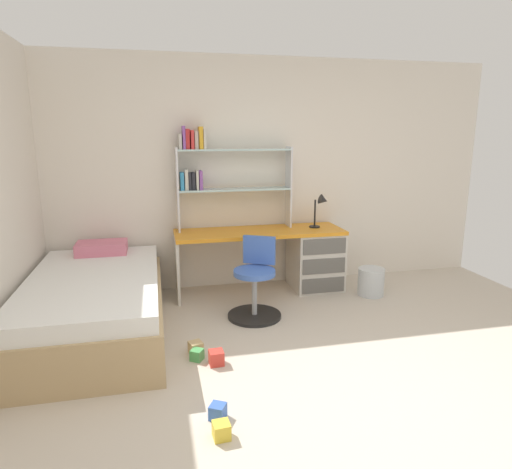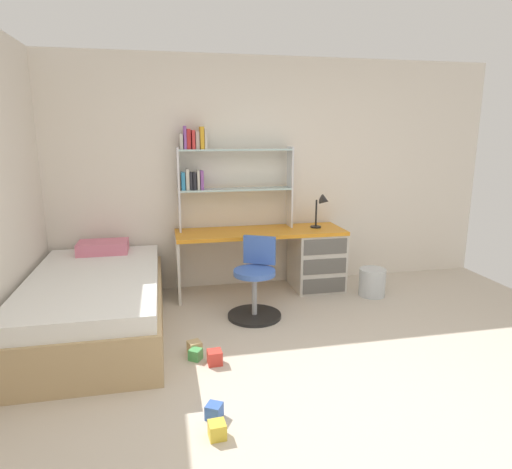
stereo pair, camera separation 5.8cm
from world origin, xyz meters
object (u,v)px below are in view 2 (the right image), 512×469
(waste_bin, at_px, (372,282))
(toy_block_red_2, at_px, (215,357))
(bed_platform, at_px, (95,304))
(toy_block_yellow_4, at_px, (217,430))
(desk, at_px, (302,255))
(bookshelf_hutch, at_px, (219,169))
(toy_block_natural_3, at_px, (195,347))
(toy_block_green_0, at_px, (196,354))
(desk_lamp, at_px, (323,206))
(toy_block_blue_1, at_px, (214,411))
(swivel_chair, at_px, (255,287))

(waste_bin, relative_size, toy_block_red_2, 2.75)
(toy_block_red_2, bearing_deg, waste_bin, 31.21)
(bed_platform, distance_m, toy_block_yellow_4, 1.88)
(desk, relative_size, waste_bin, 6.13)
(bookshelf_hutch, bearing_deg, toy_block_natural_3, -105.43)
(toy_block_green_0, distance_m, toy_block_yellow_4, 0.96)
(desk_lamp, height_order, toy_block_blue_1, desk_lamp)
(bed_platform, distance_m, toy_block_green_0, 1.10)
(toy_block_green_0, xyz_separation_m, toy_block_yellow_4, (0.05, -0.95, 0.00))
(bookshelf_hutch, bearing_deg, desk_lamp, -9.44)
(toy_block_blue_1, distance_m, toy_block_natural_3, 0.87)
(toy_block_red_2, distance_m, toy_block_yellow_4, 0.86)
(swivel_chair, relative_size, toy_block_yellow_4, 7.82)
(swivel_chair, distance_m, toy_block_yellow_4, 1.82)
(bookshelf_hutch, xyz_separation_m, waste_bin, (1.60, -0.56, -1.22))
(bed_platform, bearing_deg, waste_bin, 6.94)
(waste_bin, bearing_deg, bookshelf_hutch, 160.78)
(waste_bin, relative_size, toy_block_natural_3, 2.99)
(toy_block_green_0, height_order, toy_block_red_2, toy_block_red_2)
(desk_lamp, height_order, toy_block_green_0, desk_lamp)
(waste_bin, xyz_separation_m, toy_block_red_2, (-1.87, -1.13, -0.10))
(desk, distance_m, toy_block_natural_3, 1.89)
(desk, distance_m, bookshelf_hutch, 1.35)
(bookshelf_hutch, height_order, toy_block_blue_1, bookshelf_hutch)
(desk_lamp, height_order, toy_block_red_2, desk_lamp)
(bookshelf_hutch, distance_m, waste_bin, 2.09)
(toy_block_blue_1, xyz_separation_m, toy_block_red_2, (0.08, 0.67, 0.01))
(toy_block_blue_1, xyz_separation_m, toy_block_yellow_4, (-0.00, -0.19, 0.00))
(desk, distance_m, toy_block_red_2, 1.95)
(toy_block_green_0, relative_size, toy_block_natural_3, 0.87)
(desk, bearing_deg, toy_block_natural_3, -135.18)
(desk_lamp, distance_m, toy_block_yellow_4, 2.93)
(bookshelf_hutch, relative_size, waste_bin, 4.18)
(bed_platform, relative_size, toy_block_red_2, 18.86)
(swivel_chair, height_order, toy_block_yellow_4, swivel_chair)
(bed_platform, height_order, toy_block_yellow_4, bed_platform)
(desk, height_order, toy_block_red_2, desk)
(desk, xyz_separation_m, desk_lamp, (0.22, -0.02, 0.57))
(toy_block_green_0, height_order, toy_block_natural_3, toy_block_natural_3)
(waste_bin, bearing_deg, toy_block_blue_1, -137.33)
(bookshelf_hutch, distance_m, bed_platform, 1.89)
(desk_lamp, height_order, toy_block_natural_3, desk_lamp)
(toy_block_blue_1, bearing_deg, desk_lamp, 55.56)
(waste_bin, relative_size, toy_block_yellow_4, 3.07)
(toy_block_green_0, bearing_deg, toy_block_blue_1, -85.69)
(toy_block_red_2, bearing_deg, swivel_chair, 59.47)
(waste_bin, bearing_deg, toy_block_green_0, -152.77)
(desk, height_order, swivel_chair, swivel_chair)
(swivel_chair, relative_size, toy_block_blue_1, 8.21)
(desk_lamp, height_order, toy_block_yellow_4, desk_lamp)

